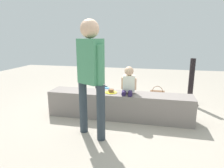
# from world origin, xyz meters

# --- Properties ---
(ground_plane) EXTENTS (12.00, 12.00, 0.00)m
(ground_plane) POSITION_xyz_m (0.00, 0.00, 0.00)
(ground_plane) COLOR #A69B8B
(concrete_ledge) EXTENTS (2.61, 0.44, 0.47)m
(concrete_ledge) POSITION_xyz_m (0.00, 0.00, 0.24)
(concrete_ledge) COLOR gray
(concrete_ledge) RESTS_ON ground_plane
(child_seated) EXTENTS (0.28, 0.33, 0.48)m
(child_seated) POSITION_xyz_m (0.17, 0.01, 0.68)
(child_seated) COLOR #241941
(child_seated) RESTS_ON concrete_ledge
(adult_standing) EXTENTS (0.46, 0.35, 1.70)m
(adult_standing) POSITION_xyz_m (-0.26, -0.77, 1.02)
(adult_standing) COLOR #2C3740
(adult_standing) RESTS_ON ground_plane
(cake_plate) EXTENTS (0.22, 0.22, 0.07)m
(cake_plate) POSITION_xyz_m (-0.14, -0.02, 0.49)
(cake_plate) COLOR yellow
(cake_plate) RESTS_ON concrete_ledge
(gift_bag) EXTENTS (0.24, 0.09, 0.36)m
(gift_bag) POSITION_xyz_m (-0.54, 0.93, 0.16)
(gift_bag) COLOR #4C99E0
(gift_bag) RESTS_ON ground_plane
(railing_post) EXTENTS (0.36, 0.36, 1.02)m
(railing_post) POSITION_xyz_m (1.39, 1.06, 0.38)
(railing_post) COLOR black
(railing_post) RESTS_ON ground_plane
(water_bottle_near_gift) EXTENTS (0.07, 0.07, 0.23)m
(water_bottle_near_gift) POSITION_xyz_m (-0.10, 0.53, 0.10)
(water_bottle_near_gift) COLOR silver
(water_bottle_near_gift) RESTS_ON ground_plane
(water_bottle_far_side) EXTENTS (0.07, 0.07, 0.22)m
(water_bottle_far_side) POSITION_xyz_m (-0.83, 1.06, 0.10)
(water_bottle_far_side) COLOR silver
(water_bottle_far_side) RESTS_ON ground_plane
(party_cup_red) EXTENTS (0.08, 0.08, 0.11)m
(party_cup_red) POSITION_xyz_m (-1.14, 0.88, 0.06)
(party_cup_red) COLOR red
(party_cup_red) RESTS_ON ground_plane
(cake_box_white) EXTENTS (0.31, 0.31, 0.10)m
(cake_box_white) POSITION_xyz_m (0.58, 0.78, 0.05)
(cake_box_white) COLOR white
(cake_box_white) RESTS_ON ground_plane
(handbag_black_leather) EXTENTS (0.29, 0.11, 0.36)m
(handbag_black_leather) POSITION_xyz_m (-0.69, 1.29, 0.13)
(handbag_black_leather) COLOR black
(handbag_black_leather) RESTS_ON ground_plane
(handbag_brown_canvas) EXTENTS (0.33, 0.13, 0.33)m
(handbag_brown_canvas) POSITION_xyz_m (0.69, 1.28, 0.11)
(handbag_brown_canvas) COLOR brown
(handbag_brown_canvas) RESTS_ON ground_plane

